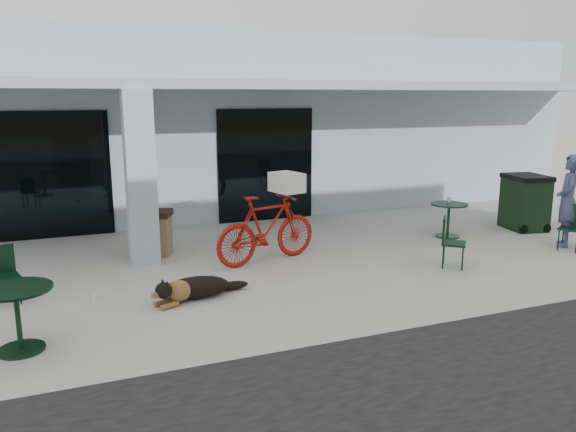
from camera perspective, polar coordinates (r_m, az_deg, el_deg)
name	(u,v)px	position (r m, az deg, el deg)	size (l,w,h in m)	color
ground	(264,293)	(8.79, -2.42, -7.86)	(80.00, 80.00, 0.00)	beige
building	(165,123)	(16.54, -12.41, 9.26)	(22.00, 7.00, 4.50)	#9FAEB4
storefront_glass_left	(42,176)	(12.90, -23.74, 3.75)	(2.80, 0.06, 2.70)	black
storefront_glass_right	(266,165)	(13.66, -2.26, 5.18)	(2.40, 0.06, 2.70)	black
column	(141,179)	(10.28, -14.75, 3.66)	(0.50, 0.50, 3.12)	#9FAEB4
overhang	(204,85)	(11.72, -8.55, 13.02)	(22.00, 2.80, 0.18)	#9FAEB4
bicycle	(267,229)	(10.23, -2.17, -1.28)	(0.59, 2.10, 1.26)	#A0180C
laundry_basket	(287,182)	(10.33, -0.13, 3.43)	(0.60, 0.45, 0.36)	white
dog	(196,286)	(8.62, -9.34, -7.05)	(1.18, 0.39, 0.39)	black
cup_near_dog	(95,297)	(8.98, -19.05, -7.81)	(0.07, 0.07, 0.09)	white
cafe_table_near	(18,320)	(7.50, -25.73, -9.46)	(0.85, 0.85, 0.80)	black
cafe_chair_near	(5,276)	(9.23, -26.84, -5.46)	(0.38, 0.42, 0.85)	black
cafe_table_far	(448,220)	(12.59, 15.97, -0.42)	(0.79, 0.79, 0.74)	black
cafe_chair_far_a	(454,243)	(10.38, 16.50, -2.61)	(0.41, 0.45, 0.90)	black
cafe_chair_far_b	(571,228)	(12.37, 26.80, -1.09)	(0.41, 0.45, 0.90)	black
person	(568,201)	(12.59, 26.55, 1.39)	(0.68, 0.45, 1.87)	#434B70
cup_on_table	(449,199)	(12.68, 16.04, 1.62)	(0.08, 0.08, 0.11)	white
trash_receptacle	(158,233)	(11.02, -13.07, -1.67)	(0.51, 0.51, 0.87)	olive
wheeled_bin	(525,202)	(13.87, 22.93, 1.30)	(0.77, 0.98, 1.25)	black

